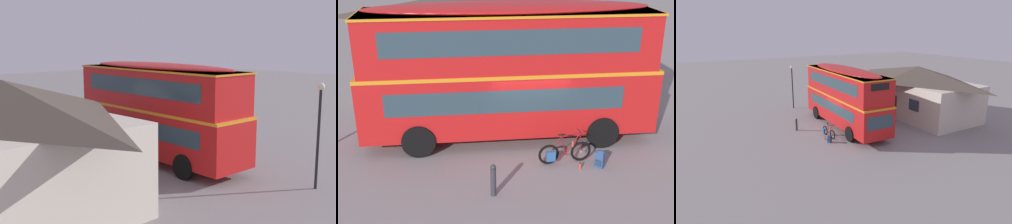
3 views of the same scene
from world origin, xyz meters
The scene contains 8 objects.
ground_plane centered at (0.00, 0.00, 0.00)m, with size 120.00×120.00×0.00m, color gray.
double_decker_bus centered at (-0.53, 0.71, 2.64)m, with size 10.08×3.03×4.79m.
touring_bicycle centered at (0.85, -1.55, 0.37)m, with size 1.75×0.51×1.04m.
backpack_on_ground centered at (1.91, -2.00, 0.30)m, with size 0.35×0.35×0.58m.
water_bottle_red_squeeze centered at (1.27, -2.03, 0.10)m, with size 0.08×0.08×0.22m.
pub_building centered at (-0.35, 8.28, 2.26)m, with size 11.15×6.08×4.43m.
street_lamp centered at (-8.04, -0.85, 2.65)m, with size 0.28×0.28×4.23m.
kerb_bollard centered at (-1.60, -3.06, 0.50)m, with size 0.16×0.16×0.97m.
Camera 1 is at (-15.52, 14.80, 5.79)m, focal length 45.72 mm.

